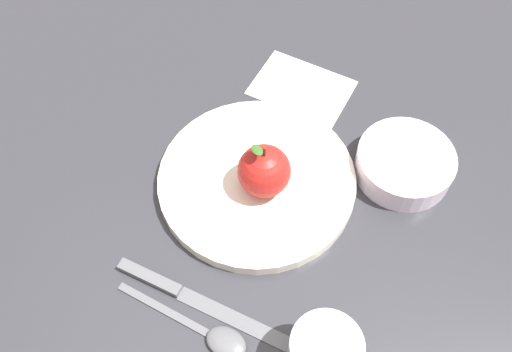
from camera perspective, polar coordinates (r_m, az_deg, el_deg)
ground_plane at (r=0.73m, az=-0.11°, el=-2.57°), size 2.40×2.40×0.00m
dinner_plate at (r=0.74m, az=0.00°, el=-0.40°), size 0.26×0.26×0.02m
apple at (r=0.69m, az=0.63°, el=0.52°), size 0.07×0.07×0.08m
side_bowl at (r=0.76m, az=14.92°, el=1.41°), size 0.13×0.13×0.04m
knife at (r=0.68m, az=-7.33°, el=-12.13°), size 0.21×0.11×0.01m
spoon at (r=0.66m, az=-4.81°, el=-15.99°), size 0.16×0.10×0.01m
linen_napkin at (r=0.85m, az=4.56°, el=9.08°), size 0.17×0.16×0.00m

